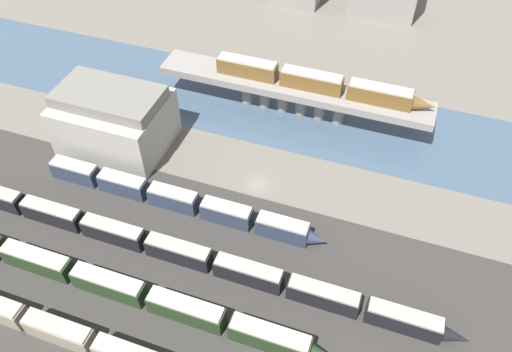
{
  "coord_description": "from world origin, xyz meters",
  "views": [
    {
      "loc": [
        20.79,
        -59.9,
        69.66
      ],
      "look_at": [
        0.0,
        -0.57,
        2.92
      ],
      "focal_mm": 35.0,
      "sensor_mm": 36.0,
      "label": 1
    }
  ],
  "objects": [
    {
      "name": "ground_plane",
      "position": [
        0.0,
        0.0,
        0.0
      ],
      "size": [
        400.0,
        400.0,
        0.0
      ],
      "primitive_type": "plane",
      "color": "#666056"
    },
    {
      "name": "railbed_yard",
      "position": [
        0.0,
        -24.0,
        0.0
      ],
      "size": [
        280.0,
        42.0,
        0.01
      ],
      "primitive_type": "cube",
      "color": "#33302D",
      "rests_on": "ground"
    },
    {
      "name": "river_water",
      "position": [
        0.0,
        22.86,
        0.0
      ],
      "size": [
        320.0,
        24.5,
        0.01
      ],
      "primitive_type": "cube",
      "color": "#3D5166",
      "rests_on": "ground"
    },
    {
      "name": "bridge",
      "position": [
        0.0,
        22.86,
        5.71
      ],
      "size": [
        58.21,
        7.59,
        7.3
      ],
      "color": "gray",
      "rests_on": "ground"
    },
    {
      "name": "train_on_bridge",
      "position": [
        5.44,
        22.86,
        9.1
      ],
      "size": [
        45.15,
        3.04,
        3.7
      ],
      "color": "brown",
      "rests_on": "bridge"
    },
    {
      "name": "train_yard_mid",
      "position": [
        -12.84,
        -29.01,
        1.88
      ],
      "size": [
        68.82,
        2.81,
        3.84
      ],
      "color": "#23381E",
      "rests_on": "ground"
    },
    {
      "name": "train_yard_far",
      "position": [
        -5.38,
        -19.9,
        1.82
      ],
      "size": [
        87.96,
        2.66,
        3.7
      ],
      "color": "black",
      "rests_on": "ground"
    },
    {
      "name": "train_yard_outer",
      "position": [
        -11.37,
        -9.79,
        1.88
      ],
      "size": [
        53.16,
        2.84,
        3.83
      ],
      "color": "#2D384C",
      "rests_on": "ground"
    },
    {
      "name": "warehouse_building",
      "position": [
        -30.34,
        1.89,
        6.09
      ],
      "size": [
        20.37,
        15.76,
        12.8
      ],
      "color": "#9E998E",
      "rests_on": "ground"
    }
  ]
}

